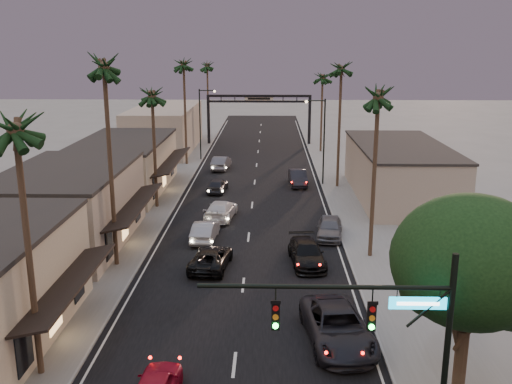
{
  "coord_description": "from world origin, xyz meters",
  "views": [
    {
      "loc": [
        1.56,
        -13.42,
        14.34
      ],
      "look_at": [
        0.47,
        32.19,
        2.5
      ],
      "focal_mm": 40.0,
      "sensor_mm": 36.0,
      "label": 1
    }
  ],
  "objects_px": {
    "palm_lb": "(104,61)",
    "oncoming_pickup": "(211,258)",
    "streetlight_right": "(321,135)",
    "streetlight_left": "(202,118)",
    "curbside_black": "(307,253)",
    "palm_lc": "(152,91)",
    "palm_rc": "(323,74)",
    "palm_ld": "(184,61)",
    "palm_la": "(14,119)",
    "oncoming_silver": "(205,231)",
    "arch": "(259,107)",
    "traffic_signal": "(391,329)",
    "palm_ra": "(379,91)",
    "palm_far": "(207,63)",
    "curbside_near": "(337,327)",
    "corner_tree": "(472,267)",
    "palm_rb": "(342,65)"
  },
  "relations": [
    {
      "from": "palm_far",
      "to": "curbside_near",
      "type": "relative_size",
      "value": 2.07
    },
    {
      "from": "palm_lc",
      "to": "palm_ld",
      "type": "relative_size",
      "value": 0.86
    },
    {
      "from": "palm_ra",
      "to": "palm_far",
      "type": "relative_size",
      "value": 1.0
    },
    {
      "from": "streetlight_left",
      "to": "oncoming_pickup",
      "type": "height_order",
      "value": "streetlight_left"
    },
    {
      "from": "arch",
      "to": "streetlight_right",
      "type": "height_order",
      "value": "streetlight_right"
    },
    {
      "from": "traffic_signal",
      "to": "palm_rc",
      "type": "distance_m",
      "value": 60.31
    },
    {
      "from": "palm_la",
      "to": "palm_rc",
      "type": "xyz_separation_m",
      "value": [
        17.2,
        55.0,
        -0.97
      ]
    },
    {
      "from": "palm_ld",
      "to": "streetlight_left",
      "type": "bearing_deg",
      "value": 60.75
    },
    {
      "from": "palm_lb",
      "to": "oncoming_pickup",
      "type": "relative_size",
      "value": 3.04
    },
    {
      "from": "traffic_signal",
      "to": "palm_ra",
      "type": "relative_size",
      "value": 0.64
    },
    {
      "from": "curbside_near",
      "to": "curbside_black",
      "type": "xyz_separation_m",
      "value": [
        -0.86,
        10.47,
        -0.13
      ]
    },
    {
      "from": "palm_far",
      "to": "curbside_black",
      "type": "height_order",
      "value": "palm_far"
    },
    {
      "from": "streetlight_left",
      "to": "curbside_black",
      "type": "relative_size",
      "value": 1.72
    },
    {
      "from": "palm_rc",
      "to": "oncoming_pickup",
      "type": "distance_m",
      "value": 44.72
    },
    {
      "from": "palm_lc",
      "to": "palm_ld",
      "type": "distance_m",
      "value": 19.1
    },
    {
      "from": "palm_rc",
      "to": "palm_ld",
      "type": "bearing_deg",
      "value": -152.38
    },
    {
      "from": "arch",
      "to": "oncoming_pickup",
      "type": "relative_size",
      "value": 3.04
    },
    {
      "from": "palm_rb",
      "to": "palm_ra",
      "type": "bearing_deg",
      "value": -90.0
    },
    {
      "from": "palm_lc",
      "to": "curbside_near",
      "type": "height_order",
      "value": "palm_lc"
    },
    {
      "from": "corner_tree",
      "to": "arch",
      "type": "distance_m",
      "value": 63.26
    },
    {
      "from": "oncoming_silver",
      "to": "palm_la",
      "type": "bearing_deg",
      "value": 77.61
    },
    {
      "from": "streetlight_right",
      "to": "streetlight_left",
      "type": "bearing_deg",
      "value": 136.79
    },
    {
      "from": "streetlight_right",
      "to": "curbside_black",
      "type": "height_order",
      "value": "streetlight_right"
    },
    {
      "from": "corner_tree",
      "to": "curbside_black",
      "type": "xyz_separation_m",
      "value": [
        -5.37,
        15.14,
        -5.22
      ]
    },
    {
      "from": "arch",
      "to": "streetlight_left",
      "type": "height_order",
      "value": "streetlight_left"
    },
    {
      "from": "streetlight_right",
      "to": "streetlight_left",
      "type": "xyz_separation_m",
      "value": [
        -13.84,
        13.0,
        0.0
      ]
    },
    {
      "from": "streetlight_left",
      "to": "palm_far",
      "type": "relative_size",
      "value": 0.68
    },
    {
      "from": "streetlight_right",
      "to": "palm_lc",
      "type": "height_order",
      "value": "palm_lc"
    },
    {
      "from": "streetlight_right",
      "to": "oncoming_silver",
      "type": "xyz_separation_m",
      "value": [
        -10.16,
        -17.76,
        -4.58
      ]
    },
    {
      "from": "palm_ra",
      "to": "palm_far",
      "type": "bearing_deg",
      "value": 107.38
    },
    {
      "from": "oncoming_silver",
      "to": "curbside_near",
      "type": "height_order",
      "value": "curbside_near"
    },
    {
      "from": "corner_tree",
      "to": "streetlight_left",
      "type": "relative_size",
      "value": 0.98
    },
    {
      "from": "curbside_black",
      "to": "palm_lc",
      "type": "bearing_deg",
      "value": 127.98
    },
    {
      "from": "streetlight_right",
      "to": "palm_lb",
      "type": "distance_m",
      "value": 28.89
    },
    {
      "from": "palm_la",
      "to": "oncoming_silver",
      "type": "xyz_separation_m",
      "value": [
        5.36,
        18.24,
        -10.7
      ]
    },
    {
      "from": "streetlight_left",
      "to": "palm_ra",
      "type": "relative_size",
      "value": 0.68
    },
    {
      "from": "streetlight_left",
      "to": "palm_la",
      "type": "relative_size",
      "value": 0.68
    },
    {
      "from": "traffic_signal",
      "to": "palm_lc",
      "type": "relative_size",
      "value": 0.7
    },
    {
      "from": "arch",
      "to": "palm_lb",
      "type": "height_order",
      "value": "palm_lb"
    },
    {
      "from": "palm_rb",
      "to": "curbside_near",
      "type": "height_order",
      "value": "palm_rb"
    },
    {
      "from": "palm_ra",
      "to": "oncoming_silver",
      "type": "height_order",
      "value": "palm_ra"
    },
    {
      "from": "corner_tree",
      "to": "palm_la",
      "type": "xyz_separation_m",
      "value": [
        -18.08,
        1.55,
        5.46
      ]
    },
    {
      "from": "palm_lb",
      "to": "palm_ra",
      "type": "bearing_deg",
      "value": 6.63
    },
    {
      "from": "palm_rc",
      "to": "curbside_black",
      "type": "distance_m",
      "value": 42.77
    },
    {
      "from": "streetlight_right",
      "to": "oncoming_silver",
      "type": "height_order",
      "value": "streetlight_right"
    },
    {
      "from": "palm_ra",
      "to": "oncoming_silver",
      "type": "distance_m",
      "value": 16.28
    },
    {
      "from": "streetlight_left",
      "to": "oncoming_pickup",
      "type": "relative_size",
      "value": 1.8
    },
    {
      "from": "streetlight_left",
      "to": "oncoming_pickup",
      "type": "distance_m",
      "value": 36.86
    },
    {
      "from": "streetlight_right",
      "to": "streetlight_left",
      "type": "height_order",
      "value": "same"
    },
    {
      "from": "oncoming_silver",
      "to": "arch",
      "type": "bearing_deg",
      "value": -90.34
    }
  ]
}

